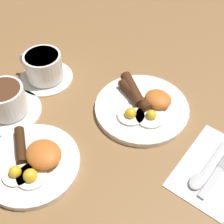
% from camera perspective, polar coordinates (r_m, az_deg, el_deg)
% --- Properties ---
extents(ground_plane, '(3.00, 3.00, 0.00)m').
position_cam_1_polar(ground_plane, '(0.79, 5.41, 0.33)').
color(ground_plane, olive).
extents(breakfast_plate_near, '(0.24, 0.24, 0.05)m').
position_cam_1_polar(breakfast_plate_near, '(0.79, 5.55, 1.17)').
color(breakfast_plate_near, white).
rests_on(breakfast_plate_near, ground_plane).
extents(breakfast_plate_far, '(0.21, 0.21, 0.05)m').
position_cam_1_polar(breakfast_plate_far, '(0.70, -14.26, -8.84)').
color(breakfast_plate_far, white).
rests_on(breakfast_plate_far, ground_plane).
extents(teacup_near, '(0.15, 0.15, 0.08)m').
position_cam_1_polar(teacup_near, '(0.87, -12.36, 7.85)').
color(teacup_near, white).
rests_on(teacup_near, ground_plane).
extents(teacup_far, '(0.16, 0.16, 0.08)m').
position_cam_1_polar(teacup_far, '(0.80, -18.77, 1.70)').
color(teacup_far, white).
rests_on(teacup_far, ground_plane).
extents(napkin, '(0.15, 0.21, 0.01)m').
position_cam_1_polar(napkin, '(0.72, 18.05, -9.78)').
color(napkin, white).
rests_on(napkin, ground_plane).
extents(knife, '(0.02, 0.16, 0.01)m').
position_cam_1_polar(knife, '(0.72, 19.30, -9.56)').
color(knife, silver).
rests_on(knife, napkin).
extents(spoon, '(0.03, 0.15, 0.01)m').
position_cam_1_polar(spoon, '(0.69, 15.95, -11.13)').
color(spoon, silver).
rests_on(spoon, napkin).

